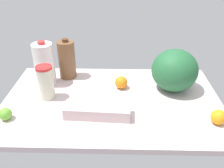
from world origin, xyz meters
TOP-DOWN VIEW (x-y plane):
  - countertop at (0.00, 0.00)cm, footprint 120.00×76.00cm
  - tumbler_cup at (-36.11, 1.34)cm, footprint 8.75×8.75cm
  - watermelon at (35.62, 12.94)cm, footprint 26.35×26.35cm
  - egg_carton at (-6.91, -14.98)cm, footprint 33.34×12.14cm
  - milk_jug at (-40.77, 17.57)cm, footprint 11.99×11.99cm
  - chocolate_milk_jug at (-29.05, 26.56)cm, footprint 10.56×10.56cm
  - orange_loose at (51.37, -19.32)cm, footprint 7.25×7.25cm
  - orange_far_back at (5.14, 12.84)cm, footprint 7.49×7.49cm
  - lime_near_front at (-51.74, -18.80)cm, footprint 6.22×6.22cm

SIDE VIEW (x-z plane):
  - countertop at x=0.00cm, z-range 0.00..3.00cm
  - egg_carton at x=-6.91cm, z-range 3.00..9.06cm
  - lime_near_front at x=-51.74cm, z-range 3.00..9.22cm
  - orange_loose at x=51.37cm, z-range 3.00..10.25cm
  - orange_far_back at x=5.14cm, z-range 3.00..10.49cm
  - tumbler_cup at x=-36.11cm, z-range 3.04..22.40cm
  - chocolate_milk_jug at x=-29.05cm, z-range 2.22..27.77cm
  - watermelon at x=35.62cm, z-range 3.00..27.33cm
  - milk_jug at x=-40.77cm, z-range 2.22..29.55cm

